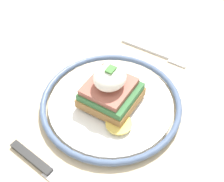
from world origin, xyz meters
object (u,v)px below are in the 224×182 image
(fork, at_px, (158,53))
(knife, at_px, (48,171))
(sandwich, at_px, (112,88))
(plate, at_px, (112,102))

(fork, relative_size, knife, 0.81)
(sandwich, relative_size, knife, 0.57)
(sandwich, bearing_deg, plate, 142.30)
(plate, height_order, sandwich, sandwich)
(plate, bearing_deg, sandwich, -37.70)
(plate, bearing_deg, knife, -5.07)
(sandwich, height_order, fork, sandwich)
(plate, height_order, fork, plate)
(fork, bearing_deg, sandwich, -3.21)
(sandwich, height_order, knife, sandwich)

